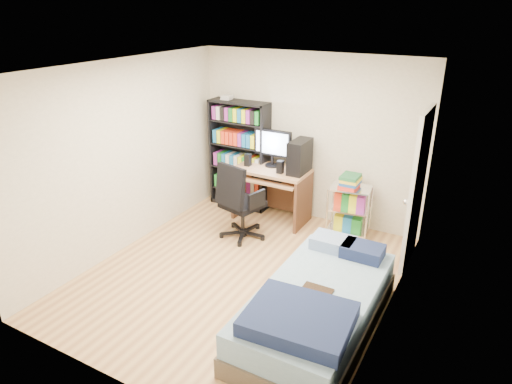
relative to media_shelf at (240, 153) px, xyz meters
The scene contains 7 objects.
room 2.17m from the media_shelf, 58.96° to the right, with size 3.58×4.08×2.58m.
media_shelf is the anchor object (origin of this frame).
computer_desk 0.85m from the media_shelf, 12.44° to the right, with size 1.10×0.64×1.39m.
office_chair 1.27m from the media_shelf, 58.95° to the right, with size 0.81×0.81×1.12m.
wire_cart 1.95m from the media_shelf, ahead, with size 0.62×0.48×0.93m.
bed 3.34m from the media_shelf, 45.49° to the right, with size 1.08×2.16×0.61m.
door 2.87m from the media_shelf, ahead, with size 0.12×0.80×2.00m.
Camera 1 is at (2.50, -4.12, 3.12)m, focal length 32.00 mm.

